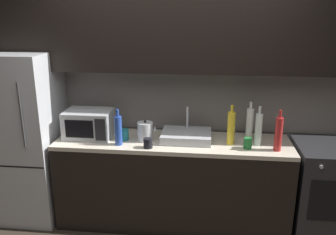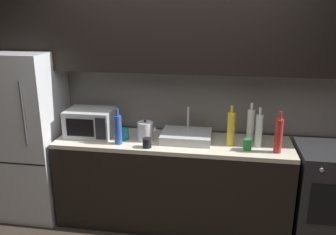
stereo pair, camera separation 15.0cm
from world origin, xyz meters
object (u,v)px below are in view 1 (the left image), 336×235
Objects in this scene: wine_bottle_blue at (118,130)px; wine_bottle_red at (278,134)px; refrigerator at (25,137)px; microwave at (89,124)px; kettle at (145,131)px; wine_bottle_white at (250,124)px; mug_teal at (124,135)px; mug_dark at (148,143)px; mug_green at (248,143)px; oven_range at (324,190)px; wine_bottle_yellow at (231,128)px; wine_bottle_clear at (259,129)px.

wine_bottle_red reaches higher than wine_bottle_blue.
refrigerator is 0.70m from microwave.
wine_bottle_white reaches higher than kettle.
wine_bottle_blue is 1.46m from wine_bottle_red.
microwave is 1.21× the size of wine_bottle_red.
mug_dark is at bearing -33.90° from mug_teal.
wine_bottle_red is 0.34m from wine_bottle_white.
mug_green is (1.55, -0.15, -0.08)m from microwave.
oven_range is 1.11m from wine_bottle_yellow.
mug_green is at bearing 1.90° from wine_bottle_blue.
wine_bottle_blue is (-1.98, -0.17, 0.60)m from oven_range.
wine_bottle_yellow is (2.07, -0.03, 0.19)m from refrigerator.
mug_dark is at bearing -73.04° from kettle.
wine_bottle_yellow is at bearing 7.45° from wine_bottle_blue.
wine_bottle_yellow is at bearing -179.34° from wine_bottle_clear.
microwave is 1.56m from mug_green.
mug_teal is (-0.21, -0.01, -0.04)m from kettle.
wine_bottle_clear is at bearing 143.01° from wine_bottle_red.
oven_range is at bearing 1.12° from mug_teal.
wine_bottle_clear is at bearing -1.62° from microwave.
wine_bottle_red is at bearing 0.79° from wine_bottle_blue.
wine_bottle_red is (0.41, -0.12, -0.00)m from wine_bottle_yellow.
refrigerator reaches higher than mug_teal.
oven_range is 2.58× the size of wine_bottle_blue.
microwave is at bearing 171.04° from mug_teal.
wine_bottle_clear is 1.31m from wine_bottle_blue.
kettle is 0.98m from mug_green.
microwave is 1.20× the size of wine_bottle_yellow.
wine_bottle_white is at bearing 171.94° from oven_range.
mug_dark is (-0.91, -0.09, -0.01)m from mug_green.
microwave is (0.68, 0.02, 0.17)m from refrigerator.
mug_teal is at bearing 175.67° from wine_bottle_red.
wine_bottle_red reaches higher than mug_green.
wine_bottle_blue is at bearing -172.55° from wine_bottle_yellow.
mug_green is at bearing -5.44° from microwave.
wine_bottle_red is (-0.52, -0.15, 0.61)m from oven_range.
refrigerator is 8.35× the size of kettle.
wine_bottle_clear is 0.18m from mug_green.
wine_bottle_blue is at bearing 170.43° from mug_dark.
kettle reaches higher than mug_dark.
wine_bottle_blue is at bearing -179.21° from wine_bottle_red.
wine_bottle_white is (0.19, 0.14, 0.00)m from wine_bottle_yellow.
wine_bottle_yellow is 1.00× the size of wine_bottle_white.
wine_bottle_clear is at bearing -62.88° from wine_bottle_white.
wine_bottle_blue reaches higher than mug_teal.
microwave is (-2.32, 0.02, 0.58)m from oven_range.
refrigerator is 2.08m from wine_bottle_yellow.
mug_teal is (-1.28, -0.01, -0.10)m from wine_bottle_clear.
wine_bottle_red is 0.28m from mug_green.
wine_bottle_clear is at bearing -0.70° from refrigerator.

